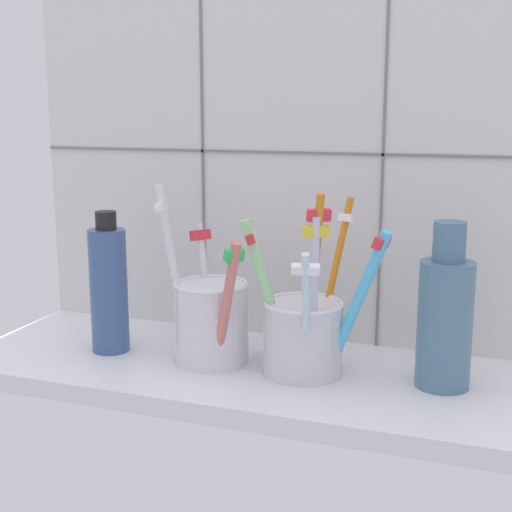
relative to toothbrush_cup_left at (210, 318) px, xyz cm
name	(u,v)px	position (x,y,z in cm)	size (l,w,h in cm)	color
counter_slab	(256,375)	(5.14, 0.11, -5.79)	(64.00, 22.00, 2.00)	silver
tile_wall_back	(292,162)	(5.14, 12.10, 15.71)	(64.00, 2.20, 45.00)	silver
toothbrush_cup_left	(210,318)	(0.00, 0.00, 0.00)	(11.92, 10.47, 18.84)	silver
toothbrush_cup_right	(304,330)	(10.42, -0.11, -0.17)	(15.32, 13.67, 18.95)	silver
ceramic_vase	(445,317)	(24.00, 1.24, 2.19)	(5.25, 5.25, 16.24)	slate
soap_bottle	(109,288)	(-11.90, -0.59, 2.40)	(4.14, 4.14, 15.71)	#39568C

